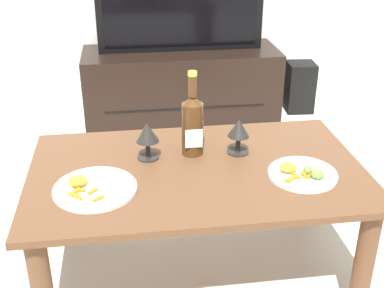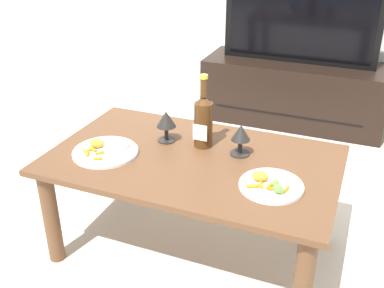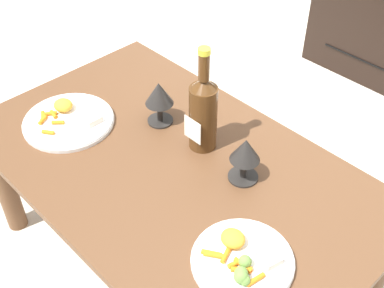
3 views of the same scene
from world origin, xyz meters
TOP-DOWN VIEW (x-y plane):
  - ground_plane at (0.00, 0.00)m, footprint 6.40×6.40m
  - dining_table at (0.00, 0.00)m, footprint 1.21×0.73m
  - wine_bottle at (0.00, 0.12)m, footprint 0.08×0.08m
  - goblet_left at (-0.17, 0.10)m, footprint 0.09×0.09m
  - goblet_right at (0.17, 0.10)m, footprint 0.08×0.08m
  - dinner_plate_left at (-0.36, -0.11)m, footprint 0.28×0.28m
  - dinner_plate_right at (0.36, -0.11)m, footprint 0.24×0.24m

SIDE VIEW (x-z plane):
  - ground_plane at x=0.00m, z-range 0.00..0.00m
  - dining_table at x=0.00m, z-range 0.16..0.64m
  - dinner_plate_left at x=-0.36m, z-range 0.47..0.51m
  - dinner_plate_right at x=0.36m, z-range 0.47..0.51m
  - goblet_right at x=0.17m, z-range 0.50..0.64m
  - goblet_left at x=-0.17m, z-range 0.50..0.65m
  - wine_bottle at x=0.00m, z-range 0.44..0.77m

